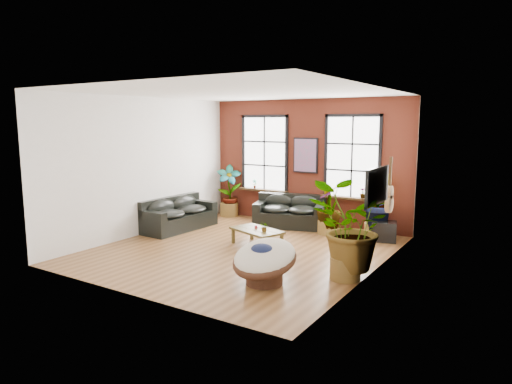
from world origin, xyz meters
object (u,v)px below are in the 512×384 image
sofa_left (177,215)px  papasan_chair (264,260)px  coffee_table (257,231)px  sofa_back (290,212)px

sofa_left → papasan_chair: size_ratio=1.75×
coffee_table → sofa_back: bearing=116.9°
sofa_back → coffee_table: size_ratio=1.50×
coffee_table → papasan_chair: 2.53m
sofa_left → coffee_table: bearing=-94.2°
sofa_back → coffee_table: 2.25m
sofa_back → sofa_left: bearing=-159.1°
sofa_back → papasan_chair: bearing=-84.8°
sofa_left → coffee_table: (2.74, -0.32, -0.04)m
sofa_back → papasan_chair: 4.64m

